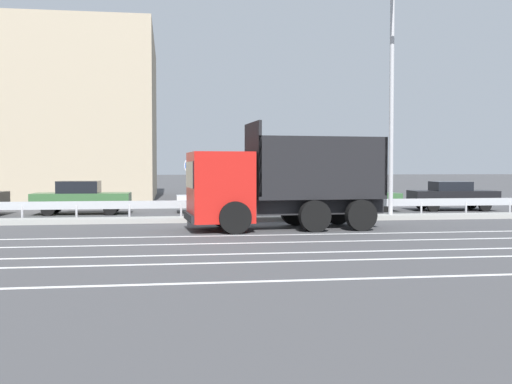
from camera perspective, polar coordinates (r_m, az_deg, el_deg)
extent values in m
plane|color=#424244|center=(21.32, -1.43, -3.33)|extent=(320.00, 320.00, 0.00)
cube|color=silver|center=(18.88, 3.97, -4.06)|extent=(62.07, 0.16, 0.01)
cube|color=silver|center=(17.10, 5.30, -4.74)|extent=(62.07, 0.16, 0.01)
cube|color=silver|center=(15.11, 7.17, -5.68)|extent=(62.07, 0.16, 0.01)
cube|color=silver|center=(13.87, 8.63, -6.41)|extent=(62.07, 0.16, 0.01)
cube|color=silver|center=(11.75, 11.88, -8.01)|extent=(62.07, 0.16, 0.01)
cube|color=gray|center=(23.57, -2.10, -2.57)|extent=(34.14, 1.10, 0.18)
cube|color=#9EA0A5|center=(24.49, -2.35, -1.15)|extent=(62.07, 0.04, 0.32)
cylinder|color=#ADADB2|center=(25.02, -21.37, -1.94)|extent=(0.09, 0.09, 0.62)
cylinder|color=#ADADB2|center=(24.64, -16.72, -1.94)|extent=(0.09, 0.09, 0.62)
cylinder|color=#ADADB2|center=(24.43, -11.96, -1.93)|extent=(0.09, 0.09, 0.62)
cylinder|color=#ADADB2|center=(24.39, -7.15, -1.91)|extent=(0.09, 0.09, 0.62)
cylinder|color=#ADADB2|center=(24.52, -2.35, -1.87)|extent=(0.09, 0.09, 0.62)
cylinder|color=#ADADB2|center=(24.81, 2.36, -1.82)|extent=(0.09, 0.09, 0.62)
cylinder|color=#ADADB2|center=(25.27, 6.93, -1.76)|extent=(0.09, 0.09, 0.62)
cylinder|color=#ADADB2|center=(25.89, 11.31, -1.69)|extent=(0.09, 0.09, 0.62)
cylinder|color=#ADADB2|center=(26.65, 15.46, -1.62)|extent=(0.09, 0.09, 0.62)
cylinder|color=#ADADB2|center=(27.54, 19.37, -1.54)|extent=(0.09, 0.09, 0.62)
cylinder|color=#ADADB2|center=(28.55, 23.01, -1.46)|extent=(0.09, 0.09, 0.62)
cube|color=red|center=(20.04, -3.47, 0.50)|extent=(2.15, 2.50, 2.31)
cube|color=black|center=(19.90, -6.34, 1.65)|extent=(0.18, 2.03, 0.86)
cube|color=black|center=(19.96, -6.42, -2.39)|extent=(0.27, 2.31, 0.24)
cube|color=black|center=(20.86, 5.53, -1.31)|extent=(4.71, 1.64, 0.53)
cube|color=black|center=(20.84, 5.54, -0.41)|extent=(4.60, 2.59, 0.12)
cube|color=black|center=(19.79, 6.53, 2.46)|extent=(4.44, 0.43, 1.97)
cube|color=black|center=(21.85, 4.66, 2.45)|extent=(4.44, 0.43, 1.97)
cube|color=black|center=(20.25, -0.31, 3.17)|extent=(0.27, 2.27, 2.46)
cube|color=black|center=(21.60, 11.03, 2.42)|extent=(0.27, 2.27, 1.97)
cylinder|color=black|center=(19.01, -2.02, -2.45)|extent=(1.06, 0.40, 1.04)
cylinder|color=black|center=(21.28, -3.18, -1.94)|extent=(1.06, 0.40, 1.04)
cylinder|color=black|center=(19.67, 5.62, -2.30)|extent=(1.06, 0.40, 1.04)
cylinder|color=black|center=(21.88, 3.72, -1.83)|extent=(1.06, 0.40, 1.04)
cylinder|color=black|center=(20.24, 9.98, -2.19)|extent=(1.06, 0.40, 1.04)
cylinder|color=black|center=(22.39, 7.70, -1.75)|extent=(1.06, 0.40, 1.04)
cylinder|color=white|center=(23.45, -5.89, -2.38)|extent=(0.16, 0.16, 0.37)
cylinder|color=black|center=(23.42, -5.90, -1.49)|extent=(0.16, 0.16, 0.37)
cylinder|color=white|center=(23.40, -5.90, -0.59)|extent=(0.16, 0.16, 0.37)
cylinder|color=black|center=(23.38, -5.90, 0.31)|extent=(0.16, 0.16, 0.37)
cylinder|color=white|center=(23.37, -5.91, 1.21)|extent=(0.16, 0.16, 0.37)
cylinder|color=#1E4CB2|center=(23.37, -5.91, 2.53)|extent=(0.71, 0.03, 0.71)
cylinder|color=white|center=(23.37, -5.91, 2.53)|extent=(0.77, 0.02, 0.77)
cylinder|color=#ADADB2|center=(25.37, 12.79, 8.80)|extent=(0.18, 0.18, 9.98)
cube|color=#335B33|center=(28.20, -16.24, -0.76)|extent=(4.31, 1.76, 0.66)
cube|color=black|center=(28.20, -16.51, 0.46)|extent=(1.83, 1.51, 0.55)
cylinder|color=black|center=(28.84, -13.38, -1.32)|extent=(0.60, 0.21, 0.60)
cylinder|color=black|center=(27.25, -13.73, -1.53)|extent=(0.60, 0.21, 0.60)
cylinder|color=black|center=(29.24, -18.57, -1.33)|extent=(0.60, 0.21, 0.60)
cylinder|color=black|center=(27.67, -19.21, -1.54)|extent=(0.60, 0.21, 0.60)
cube|color=silver|center=(28.34, -3.29, -0.82)|extent=(4.22, 1.82, 0.50)
cube|color=black|center=(28.33, -3.04, 0.25)|extent=(1.77, 1.60, 0.56)
cylinder|color=black|center=(27.41, -5.86, -1.46)|extent=(0.60, 0.20, 0.60)
cylinder|color=black|center=(29.13, -6.01, -1.24)|extent=(0.60, 0.20, 0.60)
cylinder|color=black|center=(27.65, -0.43, -1.41)|extent=(0.60, 0.20, 0.60)
cylinder|color=black|center=(29.35, -0.90, -1.20)|extent=(0.60, 0.20, 0.60)
cube|color=#335B33|center=(29.37, 9.33, -0.65)|extent=(4.35, 1.87, 0.59)
cube|color=black|center=(29.38, 9.58, 0.48)|extent=(1.86, 1.57, 0.57)
cylinder|color=black|center=(28.27, 7.17, -1.35)|extent=(0.61, 0.22, 0.60)
cylinder|color=black|center=(29.85, 6.46, -1.15)|extent=(0.61, 0.22, 0.60)
cylinder|color=black|center=(29.00, 12.29, -1.29)|extent=(0.61, 0.22, 0.60)
cylinder|color=black|center=(30.54, 11.32, -1.10)|extent=(0.61, 0.22, 0.60)
cube|color=black|center=(31.04, 18.22, -0.49)|extent=(4.25, 1.98, 0.68)
cube|color=black|center=(30.98, 18.02, 0.54)|extent=(1.84, 1.60, 0.45)
cylinder|color=black|center=(32.29, 19.78, -1.01)|extent=(0.61, 0.24, 0.60)
cylinder|color=black|center=(30.85, 20.98, -1.18)|extent=(0.61, 0.24, 0.60)
cylinder|color=black|center=(31.35, 15.50, -1.06)|extent=(0.61, 0.24, 0.60)
cylinder|color=black|center=(29.85, 16.52, -1.23)|extent=(0.61, 0.24, 0.60)
cube|color=tan|center=(44.23, -21.62, 6.64)|extent=(18.25, 14.26, 11.10)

